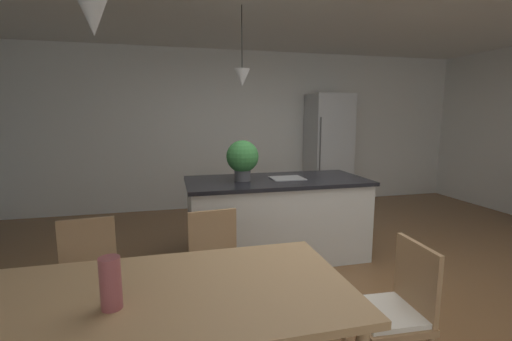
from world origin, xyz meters
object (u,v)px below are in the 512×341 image
refrigerator (328,151)px  potted_plant_on_island (242,158)px  dining_table (147,306)px  chair_kitchen_end (394,309)px  kitchen_island (276,217)px  chair_far_right (217,265)px  vase_on_dining_table (111,283)px  chair_far_left (87,279)px

refrigerator → potted_plant_on_island: 2.82m
dining_table → potted_plant_on_island: potted_plant_on_island is taller
chair_kitchen_end → kitchen_island: bearing=92.9°
kitchen_island → refrigerator: (1.58, 2.01, 0.53)m
chair_far_right → potted_plant_on_island: size_ratio=1.98×
chair_kitchen_end → chair_far_right: size_ratio=1.00×
chair_far_right → vase_on_dining_table: vase_on_dining_table is taller
chair_far_left → vase_on_dining_table: 1.07m
kitchen_island → vase_on_dining_table: vase_on_dining_table is taller
chair_far_right → kitchen_island: size_ratio=0.44×
chair_kitchen_end → kitchen_island: kitchen_island is taller
chair_far_right → chair_far_left: 0.90m
vase_on_dining_table → chair_far_left: bearing=108.7°
chair_far_right → refrigerator: (2.41, 3.16, 0.51)m
dining_table → vase_on_dining_table: size_ratio=8.51×
dining_table → chair_far_left: 0.99m
chair_far_right → chair_far_left: (-0.90, 0.00, 0.00)m
kitchen_island → dining_table: bearing=-122.6°
chair_far_right → vase_on_dining_table: 1.18m
dining_table → refrigerator: (2.85, 4.00, 0.30)m
chair_far_left → chair_kitchen_end: bearing=-24.9°
dining_table → chair_kitchen_end: (1.37, -0.00, -0.21)m
chair_kitchen_end → refrigerator: refrigerator is taller
chair_kitchen_end → chair_far_left: same height
dining_table → chair_far_right: bearing=62.2°
refrigerator → chair_kitchen_end: bearing=-110.3°
potted_plant_on_island → vase_on_dining_table: size_ratio=1.86×
dining_table → chair_kitchen_end: 1.39m
chair_far_right → chair_kitchen_end: bearing=-42.6°
chair_far_right → refrigerator: refrigerator is taller
chair_kitchen_end → vase_on_dining_table: (-1.51, -0.09, 0.39)m
chair_kitchen_end → chair_far_right: same height
chair_far_right → kitchen_island: bearing=54.1°
refrigerator → dining_table: bearing=-125.5°
refrigerator → potted_plant_on_island: size_ratio=4.50×
chair_far_left → kitchen_island: size_ratio=0.44×
chair_far_left → refrigerator: size_ratio=0.44×
dining_table → potted_plant_on_island: 2.23m
chair_kitchen_end → dining_table: bearing=179.9°
dining_table → kitchen_island: size_ratio=1.01×
chair_far_left → refrigerator: refrigerator is taller
chair_far_left → vase_on_dining_table: size_ratio=3.69×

